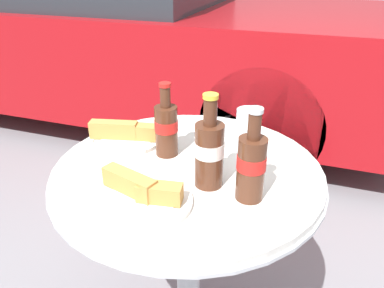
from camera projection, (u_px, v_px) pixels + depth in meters
The scene contains 8 objects.
bistro_table at pixel (188, 210), 1.07m from camera, with size 0.73×0.73×0.70m.
cola_bottle_left at pixel (209, 151), 0.89m from camera, with size 0.07×0.07×0.23m.
cola_bottle_right at pixel (251, 165), 0.84m from camera, with size 0.07×0.07×0.22m.
cola_bottle_center at pixel (166, 127), 1.03m from camera, with size 0.07×0.07×0.21m.
drinking_glass at pixel (248, 132), 1.06m from camera, with size 0.07×0.07×0.13m.
lunch_plate_near at pixel (127, 135), 1.13m from camera, with size 0.21×0.20×0.06m.
lunch_plate_far at pixel (142, 196), 0.85m from camera, with size 0.23×0.23×0.06m.
parked_car at pixel (104, 28), 3.03m from camera, with size 4.46×1.68×1.42m.
Camera 1 is at (0.30, -0.82, 1.21)m, focal length 35.00 mm.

